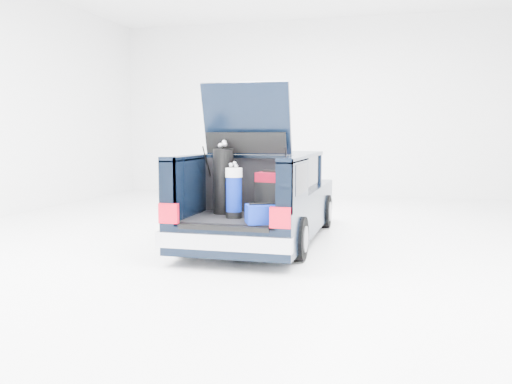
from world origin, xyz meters
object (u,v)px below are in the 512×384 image
(red_suitcase, at_px, (271,194))
(black_golf_bag, at_px, (223,181))
(blue_duffel, at_px, (266,214))
(blue_golf_bag, at_px, (234,192))
(car, at_px, (265,199))

(red_suitcase, height_order, black_golf_bag, black_golf_bag)
(red_suitcase, xyz_separation_m, blue_duffel, (0.09, -0.65, -0.18))
(black_golf_bag, relative_size, blue_golf_bag, 1.35)
(blue_duffel, bearing_deg, blue_golf_bag, 124.62)
(car, distance_m, blue_golf_bag, 1.70)
(blue_golf_bag, bearing_deg, car, 94.74)
(black_golf_bag, bearing_deg, red_suitcase, -21.77)
(car, xyz_separation_m, black_golf_bag, (-0.29, -1.34, 0.40))
(black_golf_bag, xyz_separation_m, blue_duffel, (0.78, -0.66, -0.35))
(blue_duffel, bearing_deg, red_suitcase, 73.52)
(red_suitcase, xyz_separation_m, black_golf_bag, (-0.70, 0.01, 0.17))
(red_suitcase, relative_size, black_golf_bag, 0.61)
(blue_golf_bag, bearing_deg, black_golf_bag, 133.54)
(car, relative_size, blue_golf_bag, 6.00)
(car, bearing_deg, black_golf_bag, -102.38)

